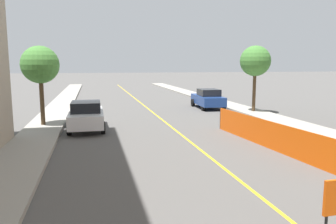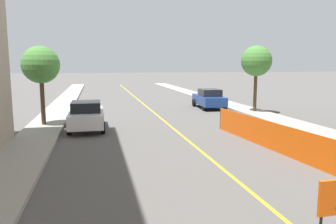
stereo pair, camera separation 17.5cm
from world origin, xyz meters
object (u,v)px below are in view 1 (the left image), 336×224
Objects in this scene: parked_car_curb_near at (86,115)px; street_tree_left_near at (40,65)px; parked_car_curb_mid at (208,99)px; street_tree_right_near at (255,61)px.

street_tree_left_near is (-2.43, 1.20, 2.74)m from parked_car_curb_near.
parked_car_curb_mid is at bearing 36.26° from parked_car_curb_near.
parked_car_curb_near is 3.85m from street_tree_left_near.
parked_car_curb_near is at bearing -163.55° from street_tree_right_near.
street_tree_left_near reaches higher than parked_car_curb_near.
street_tree_left_near is at bearing -151.22° from parked_car_curb_mid.
street_tree_left_near reaches higher than parked_car_curb_mid.
parked_car_curb_near is 12.82m from street_tree_right_near.
parked_car_curb_mid is 5.12m from street_tree_right_near.
parked_car_curb_near is 0.97× the size of street_tree_left_near.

